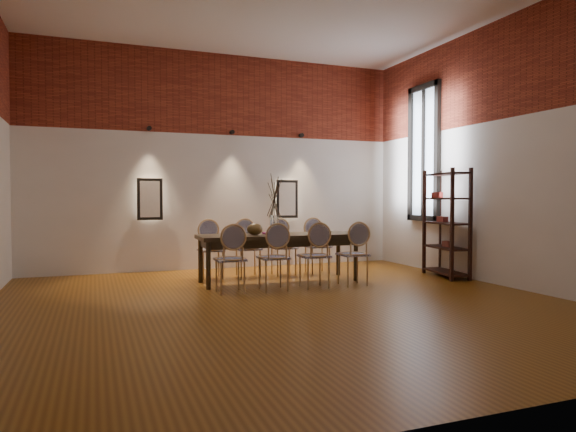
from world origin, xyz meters
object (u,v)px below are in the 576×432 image
object	(u,v)px
chair_near_a	(230,259)
vase	(274,225)
chair_far_c	(284,247)
chair_near_b	(273,257)
book	(271,233)
dining_table	(279,258)
bowl	(255,229)
shelving_rack	(446,223)
chair_far_a	(211,250)
chair_far_d	(317,246)
chair_near_d	(353,254)
chair_near_c	(314,256)
chair_far_b	(248,249)

from	to	relation	value
chair_near_a	vase	world-z (taller)	vase
chair_near_a	chair_far_c	size ratio (longest dim) A/B	1.00
chair_near_b	book	xyz separation A→B (m)	(0.24, 0.78, 0.30)
chair_near_b	book	world-z (taller)	chair_near_b
chair_near_b	dining_table	bearing A→B (deg)	65.28
vase	bowl	xyz separation A→B (m)	(-0.33, -0.04, -0.06)
chair_far_c	shelving_rack	world-z (taller)	shelving_rack
chair_far_a	book	bearing A→B (deg)	145.27
chair_far_c	bowl	xyz separation A→B (m)	(-0.74, -0.72, 0.37)
chair_far_d	chair_near_d	bearing A→B (deg)	90.00
chair_near_a	chair_near_c	world-z (taller)	same
dining_table	chair_near_c	xyz separation A→B (m)	(0.30, -0.69, 0.09)
chair_near_b	chair_far_d	bearing A→B (deg)	47.36
chair_far_d	book	xyz separation A→B (m)	(-1.05, -0.57, 0.30)
chair_near_c	chair_far_a	world-z (taller)	same
chair_near_c	chair_far_b	world-z (taller)	same
chair_near_c	vase	xyz separation A→B (m)	(-0.38, 0.69, 0.43)
chair_near_d	chair_far_c	xyz separation A→B (m)	(-0.60, 1.39, 0.00)
bowl	shelving_rack	xyz separation A→B (m)	(3.20, -0.47, 0.06)
chair_near_a	chair_near_b	distance (m)	0.63
chair_far_b	bowl	size ratio (longest dim) A/B	3.92
chair_far_c	chair_far_b	bearing A→B (deg)	-0.00
chair_near_b	chair_near_d	world-z (taller)	same
chair_far_c	chair_near_b	bearing A→B (deg)	65.28
chair_far_b	book	xyz separation A→B (m)	(0.21, -0.60, 0.30)
chair_near_d	book	bearing A→B (deg)	143.15
chair_near_d	book	distance (m)	1.33
chair_near_b	shelving_rack	bearing A→B (deg)	4.24
chair_near_b	book	distance (m)	0.86
dining_table	book	size ratio (longest dim) A/B	9.72
chair_near_a	bowl	bearing A→B (deg)	49.74
dining_table	chair_near_b	world-z (taller)	chair_near_b
bowl	shelving_rack	world-z (taller)	shelving_rack
chair_far_a	chair_near_a	bearing A→B (deg)	90.00
chair_near_a	chair_far_a	distance (m)	1.37
chair_near_c	vase	size ratio (longest dim) A/B	3.13
chair_near_b	chair_far_a	size ratio (longest dim) A/B	1.00
dining_table	chair_far_c	size ratio (longest dim) A/B	2.69
chair_far_b	chair_near_b	bearing A→B (deg)	90.00
chair_near_b	chair_near_c	distance (m)	0.63
chair_far_c	chair_far_d	bearing A→B (deg)	180.00
chair_far_b	shelving_rack	world-z (taller)	shelving_rack
chair_near_a	book	bearing A→B (deg)	42.45
book	chair_near_d	bearing A→B (deg)	-38.05
chair_far_a	chair_far_d	distance (m)	1.90
chair_near_c	chair_far_a	bearing A→B (deg)	132.64
chair_near_c	chair_far_d	world-z (taller)	same
chair_near_b	chair_near_a	bearing A→B (deg)	-180.00
chair_far_b	book	size ratio (longest dim) A/B	3.62
dining_table	chair_far_a	size ratio (longest dim) A/B	2.69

